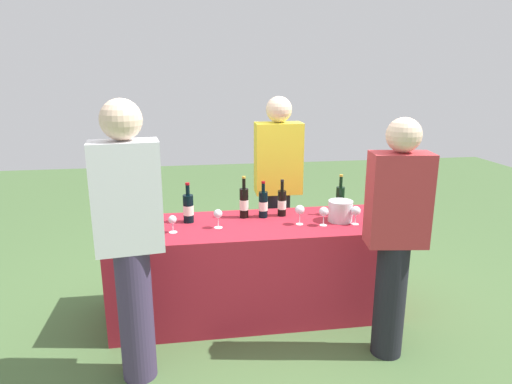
{
  "coord_description": "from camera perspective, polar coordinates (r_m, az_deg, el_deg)",
  "views": [
    {
      "loc": [
        -0.49,
        -3.21,
        1.86
      ],
      "look_at": [
        0.0,
        0.0,
        0.99
      ],
      "focal_mm": 31.31,
      "sensor_mm": 36.0,
      "label": 1
    }
  ],
  "objects": [
    {
      "name": "wine_bottle_1",
      "position": [
        3.54,
        -1.54,
        -1.37
      ],
      "size": [
        0.07,
        0.07,
        0.34
      ],
      "color": "black",
      "rests_on": "tasting_table"
    },
    {
      "name": "wine_bottle_2",
      "position": [
        3.55,
        0.93,
        -1.56
      ],
      "size": [
        0.07,
        0.07,
        0.3
      ],
      "color": "black",
      "rests_on": "tasting_table"
    },
    {
      "name": "tasting_table",
      "position": [
        3.57,
        0.0,
        -9.68
      ],
      "size": [
        2.19,
        0.73,
        0.74
      ],
      "primitive_type": "cube",
      "color": "maroon",
      "rests_on": "ground_plane"
    },
    {
      "name": "wine_glass_0",
      "position": [
        3.27,
        -10.62,
        -3.6
      ],
      "size": [
        0.06,
        0.06,
        0.13
      ],
      "color": "silver",
      "rests_on": "tasting_table"
    },
    {
      "name": "wine_glass_4",
      "position": [
        3.47,
        11.19,
        -2.28
      ],
      "size": [
        0.07,
        0.07,
        0.15
      ],
      "color": "silver",
      "rests_on": "tasting_table"
    },
    {
      "name": "wine_glass_5",
      "position": [
        3.46,
        12.64,
        -2.46
      ],
      "size": [
        0.07,
        0.07,
        0.14
      ],
      "color": "silver",
      "rests_on": "tasting_table"
    },
    {
      "name": "wine_bottle_0",
      "position": [
        3.47,
        -8.64,
        -2.04
      ],
      "size": [
        0.08,
        0.08,
        0.31
      ],
      "color": "black",
      "rests_on": "tasting_table"
    },
    {
      "name": "wine_glass_3",
      "position": [
        3.39,
        8.66,
        -2.57
      ],
      "size": [
        0.07,
        0.07,
        0.15
      ],
      "color": "silver",
      "rests_on": "tasting_table"
    },
    {
      "name": "ice_bucket",
      "position": [
        3.53,
        10.72,
        -2.39
      ],
      "size": [
        0.19,
        0.19,
        0.16
      ],
      "primitive_type": "cylinder",
      "color": "silver",
      "rests_on": "tasting_table"
    },
    {
      "name": "wine_glass_2",
      "position": [
        3.39,
        5.61,
        -2.35
      ],
      "size": [
        0.07,
        0.07,
        0.15
      ],
      "color": "silver",
      "rests_on": "tasting_table"
    },
    {
      "name": "guest_1",
      "position": [
        3.0,
        17.4,
        -4.92
      ],
      "size": [
        0.4,
        0.26,
        1.61
      ],
      "rotation": [
        0.0,
        0.0,
        -0.14
      ],
      "color": "black",
      "rests_on": "ground_plane"
    },
    {
      "name": "wine_bottle_4",
      "position": [
        3.67,
        10.68,
        -1.07
      ],
      "size": [
        0.07,
        0.07,
        0.34
      ],
      "color": "black",
      "rests_on": "tasting_table"
    },
    {
      "name": "server_pouring",
      "position": [
        3.97,
        2.83,
        1.06
      ],
      "size": [
        0.41,
        0.23,
        1.67
      ],
      "rotation": [
        0.0,
        0.0,
        3.12
      ],
      "color": "black",
      "rests_on": "ground_plane"
    },
    {
      "name": "wine_bottle_3",
      "position": [
        3.59,
        3.33,
        -1.38
      ],
      "size": [
        0.07,
        0.07,
        0.3
      ],
      "color": "black",
      "rests_on": "tasting_table"
    },
    {
      "name": "guest_0",
      "position": [
        2.71,
        -15.82,
        -5.2
      ],
      "size": [
        0.41,
        0.26,
        1.73
      ],
      "rotation": [
        0.0,
        0.0,
        0.13
      ],
      "color": "#3F3351",
      "rests_on": "ground_plane"
    },
    {
      "name": "ground_plane",
      "position": [
        3.74,
        0.0,
        -14.86
      ],
      "size": [
        12.0,
        12.0,
        0.0
      ],
      "primitive_type": "plane",
      "color": "#476638"
    },
    {
      "name": "wine_glass_1",
      "position": [
        3.31,
        -4.88,
        -2.9
      ],
      "size": [
        0.07,
        0.07,
        0.14
      ],
      "color": "silver",
      "rests_on": "tasting_table"
    }
  ]
}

